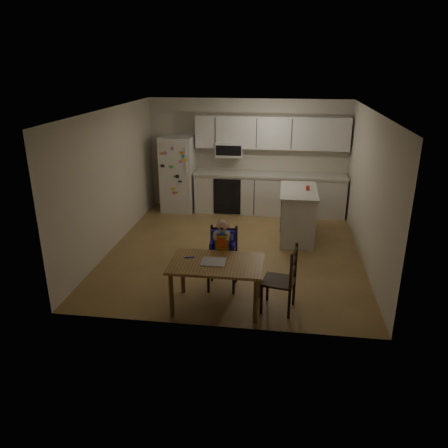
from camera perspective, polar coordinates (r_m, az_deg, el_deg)
room at (r=8.09m, az=1.87°, el=6.13°), size 4.52×5.01×2.51m
refrigerator at (r=10.05m, az=-6.01°, el=6.53°), size 0.72×0.70×1.70m
kitchen_run at (r=9.86m, az=5.86°, el=6.42°), size 3.37×0.62×2.15m
kitchen_island at (r=8.54m, az=9.59°, el=1.31°), size 0.69×1.32×0.97m
red_cup at (r=8.39m, az=10.88°, el=4.64°), size 0.07×0.07×0.09m
dining_table at (r=6.01m, az=-0.96°, el=-5.83°), size 1.28×0.82×0.68m
napkin at (r=5.97m, az=-1.40°, el=-4.95°), size 0.33×0.29×0.01m
toddler_spoon at (r=6.11m, az=-4.65°, el=-4.37°), size 0.12×0.06×0.02m
chair_booster at (r=6.53m, az=-0.15°, el=-2.88°), size 0.42×0.42×1.10m
chair_side at (r=6.00m, az=8.09°, el=-6.67°), size 0.49×0.49×0.95m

